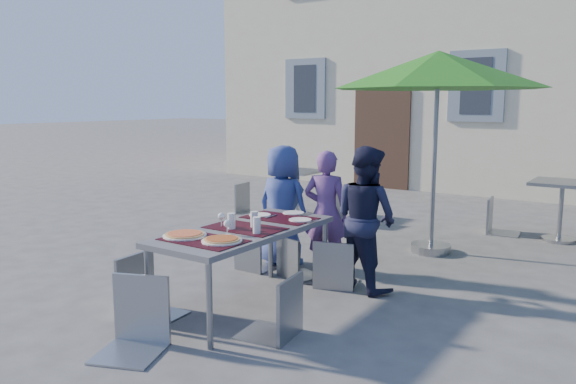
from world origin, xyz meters
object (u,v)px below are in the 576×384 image
Objects in this scene: child_0 at (283,206)px; cafe_table_0 at (298,184)px; pizza_near_right at (222,240)px; chair_4 at (279,269)px; child_1 at (326,212)px; bg_chair_l_0 at (247,180)px; cafe_table_1 at (562,198)px; chair_1 at (295,233)px; dining_table at (245,234)px; child_2 at (366,218)px; chair_5 at (133,270)px; patio_umbrella at (438,72)px; chair_0 at (253,227)px; bg_chair_l_1 at (498,195)px; pizza_near_left at (185,235)px; bg_chair_r_0 at (332,187)px; chair_2 at (335,235)px; chair_3 at (143,249)px.

child_0 is 1.87× the size of cafe_table_0.
pizza_near_right is 0.54m from chair_4.
child_1 reaches higher than bg_chair_l_0.
cafe_table_1 is at bearing -137.15° from child_1.
chair_1 is 3.69m from bg_chair_l_0.
dining_table is 1.32× the size of child_0.
child_2 is at bearing 143.82° from child_1.
chair_5 is (-0.79, -0.79, 0.05)m from chair_4.
pizza_near_right is 1.86m from child_1.
pizza_near_right is 4.98m from cafe_table_0.
patio_umbrella is at bearing -126.83° from child_0.
child_2 reaches higher than bg_chair_l_0.
pizza_near_right is 0.13× the size of patio_umbrella.
chair_0 is at bearing 103.52° from chair_5.
child_1 reaches higher than bg_chair_l_1.
pizza_near_left is 0.35× the size of chair_5.
bg_chair_r_0 is (-0.70, 2.38, -0.14)m from child_0.
pizza_near_right is at bearing -99.68° from patio_umbrella.
pizza_near_left is 0.45× the size of cafe_table_1.
patio_umbrella reaches higher than chair_4.
child_0 is at bearing 98.32° from pizza_near_left.
child_2 is 0.56× the size of patio_umbrella.
chair_2 is 1.14× the size of cafe_table_1.
chair_5 is (0.07, -0.63, -0.14)m from pizza_near_left.
chair_4 is 1.00× the size of bg_chair_l_1.
bg_chair_l_1 is (-0.83, 0.02, -0.03)m from cafe_table_1.
child_0 reaches higher than child_1.
chair_0 is 0.89× the size of bg_chair_r_0.
chair_0 is at bearing 25.41° from child_2.
cafe_table_1 is at bearing 65.93° from pizza_near_left.
chair_1 is at bearing 85.85° from pizza_near_left.
chair_2 is 4.10m from bg_chair_l_0.
chair_0 is 0.81× the size of chair_5.
chair_1 is 0.52m from chair_2.
chair_3 is at bearing 132.97° from chair_5.
child_1 is at bearing 131.24° from chair_2.
bg_chair_r_0 is at bearing 102.18° from chair_5.
chair_4 is at bearing -45.83° from chair_0.
child_0 reaches higher than cafe_table_0.
child_0 is 1.63× the size of chair_1.
chair_5 is (0.51, -2.14, 0.13)m from chair_0.
chair_1 is at bearing 72.39° from chair_3.
bg_chair_l_1 is at bearing 16.91° from bg_chair_r_0.
pizza_near_right is 0.39× the size of chair_1.
pizza_near_right is 1.94m from child_0.
child_2 is 4.21m from bg_chair_l_0.
child_1 is 3.59m from bg_chair_l_0.
bg_chair_r_0 is at bearing -163.09° from bg_chair_l_1.
chair_4 is (0.48, 0.13, -0.20)m from pizza_near_right.
chair_5 is (-0.31, -0.67, -0.14)m from pizza_near_right.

